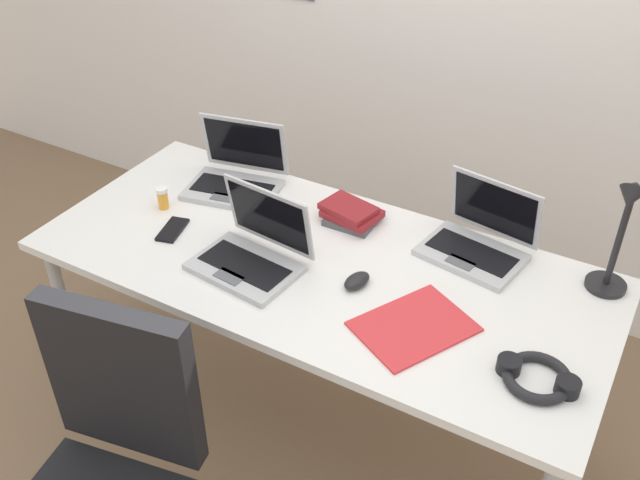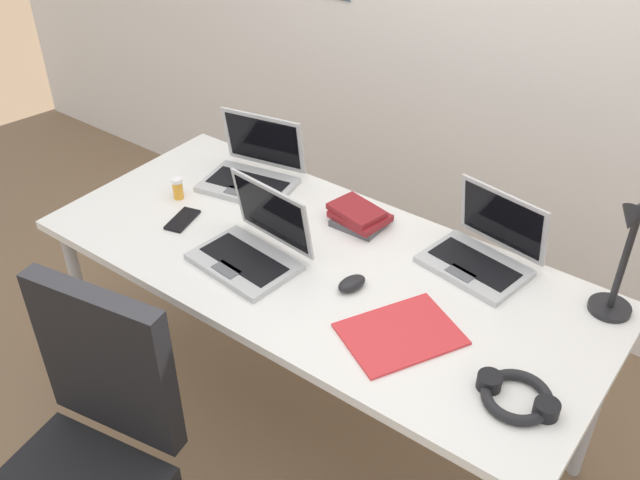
{
  "view_description": "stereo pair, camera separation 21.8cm",
  "coord_description": "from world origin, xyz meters",
  "px_view_note": "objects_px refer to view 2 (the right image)",
  "views": [
    {
      "loc": [
        0.88,
        -1.54,
        2.09
      ],
      "look_at": [
        0.0,
        0.0,
        0.82
      ],
      "focal_mm": 40.1,
      "sensor_mm": 36.0,
      "label": 1
    },
    {
      "loc": [
        1.06,
        -1.42,
        2.09
      ],
      "look_at": [
        0.0,
        0.0,
        0.82
      ],
      "focal_mm": 40.1,
      "sensor_mm": 36.0,
      "label": 2
    }
  ],
  "objects_px": {
    "headphones": "(517,396)",
    "paper_folder_near_mouse": "(400,334)",
    "computer_mouse": "(352,283)",
    "cell_phone": "(182,220)",
    "laptop_center": "(253,171)",
    "pill_bottle": "(178,188)",
    "desk_lamp": "(622,261)",
    "book_stack": "(359,216)",
    "laptop_front_right": "(483,252)",
    "laptop_far_corner": "(253,247)"
  },
  "relations": [
    {
      "from": "headphones",
      "to": "paper_folder_near_mouse",
      "type": "xyz_separation_m",
      "value": [
        -0.35,
        0.03,
        -0.01
      ]
    },
    {
      "from": "computer_mouse",
      "to": "headphones",
      "type": "relative_size",
      "value": 0.45
    },
    {
      "from": "cell_phone",
      "to": "laptop_center",
      "type": "bearing_deg",
      "value": 71.17
    },
    {
      "from": "computer_mouse",
      "to": "headphones",
      "type": "bearing_deg",
      "value": 1.91
    },
    {
      "from": "paper_folder_near_mouse",
      "to": "laptop_center",
      "type": "bearing_deg",
      "value": 156.68
    },
    {
      "from": "cell_phone",
      "to": "pill_bottle",
      "type": "relative_size",
      "value": 1.72
    },
    {
      "from": "cell_phone",
      "to": "desk_lamp",
      "type": "bearing_deg",
      "value": 1.54
    },
    {
      "from": "book_stack",
      "to": "paper_folder_near_mouse",
      "type": "height_order",
      "value": "book_stack"
    },
    {
      "from": "laptop_front_right",
      "to": "computer_mouse",
      "type": "distance_m",
      "value": 0.42
    },
    {
      "from": "pill_bottle",
      "to": "laptop_center",
      "type": "bearing_deg",
      "value": 59.51
    },
    {
      "from": "cell_phone",
      "to": "paper_folder_near_mouse",
      "type": "bearing_deg",
      "value": -16.87
    },
    {
      "from": "desk_lamp",
      "to": "laptop_far_corner",
      "type": "height_order",
      "value": "desk_lamp"
    },
    {
      "from": "cell_phone",
      "to": "pill_bottle",
      "type": "xyz_separation_m",
      "value": [
        -0.12,
        0.1,
        0.04
      ]
    },
    {
      "from": "laptop_far_corner",
      "to": "laptop_center",
      "type": "relative_size",
      "value": 0.94
    },
    {
      "from": "headphones",
      "to": "pill_bottle",
      "type": "height_order",
      "value": "pill_bottle"
    },
    {
      "from": "laptop_far_corner",
      "to": "headphones",
      "type": "xyz_separation_m",
      "value": [
        0.9,
        -0.05,
        -0.03
      ]
    },
    {
      "from": "headphones",
      "to": "paper_folder_near_mouse",
      "type": "distance_m",
      "value": 0.35
    },
    {
      "from": "laptop_center",
      "to": "paper_folder_near_mouse",
      "type": "height_order",
      "value": "laptop_center"
    },
    {
      "from": "laptop_center",
      "to": "book_stack",
      "type": "height_order",
      "value": "laptop_center"
    },
    {
      "from": "laptop_center",
      "to": "laptop_front_right",
      "type": "relative_size",
      "value": 1.06
    },
    {
      "from": "laptop_far_corner",
      "to": "cell_phone",
      "type": "bearing_deg",
      "value": 177.16
    },
    {
      "from": "computer_mouse",
      "to": "pill_bottle",
      "type": "xyz_separation_m",
      "value": [
        -0.77,
        0.04,
        0.02
      ]
    },
    {
      "from": "desk_lamp",
      "to": "laptop_front_right",
      "type": "xyz_separation_m",
      "value": [
        -0.39,
        0.01,
        -0.15
      ]
    },
    {
      "from": "book_stack",
      "to": "laptop_front_right",
      "type": "bearing_deg",
      "value": 5.8
    },
    {
      "from": "headphones",
      "to": "paper_folder_near_mouse",
      "type": "relative_size",
      "value": 0.69
    },
    {
      "from": "computer_mouse",
      "to": "pill_bottle",
      "type": "bearing_deg",
      "value": -169.95
    },
    {
      "from": "cell_phone",
      "to": "book_stack",
      "type": "distance_m",
      "value": 0.6
    },
    {
      "from": "laptop_center",
      "to": "laptop_front_right",
      "type": "bearing_deg",
      "value": 3.49
    },
    {
      "from": "laptop_center",
      "to": "computer_mouse",
      "type": "bearing_deg",
      "value": -24.03
    },
    {
      "from": "desk_lamp",
      "to": "headphones",
      "type": "xyz_separation_m",
      "value": [
        -0.07,
        -0.44,
        -0.18
      ]
    },
    {
      "from": "desk_lamp",
      "to": "laptop_front_right",
      "type": "bearing_deg",
      "value": 178.35
    },
    {
      "from": "laptop_center",
      "to": "book_stack",
      "type": "relative_size",
      "value": 1.78
    },
    {
      "from": "cell_phone",
      "to": "pill_bottle",
      "type": "bearing_deg",
      "value": 125.86
    },
    {
      "from": "cell_phone",
      "to": "book_stack",
      "type": "xyz_separation_m",
      "value": [
        0.49,
        0.34,
        0.03
      ]
    },
    {
      "from": "pill_bottle",
      "to": "laptop_far_corner",
      "type": "bearing_deg",
      "value": -14.07
    },
    {
      "from": "laptop_far_corner",
      "to": "headphones",
      "type": "bearing_deg",
      "value": -3.03
    },
    {
      "from": "headphones",
      "to": "book_stack",
      "type": "distance_m",
      "value": 0.85
    },
    {
      "from": "desk_lamp",
      "to": "laptop_far_corner",
      "type": "bearing_deg",
      "value": -157.98
    },
    {
      "from": "laptop_center",
      "to": "cell_phone",
      "type": "bearing_deg",
      "value": -94.25
    },
    {
      "from": "laptop_front_right",
      "to": "computer_mouse",
      "type": "bearing_deg",
      "value": -127.13
    },
    {
      "from": "laptop_center",
      "to": "pill_bottle",
      "type": "height_order",
      "value": "laptop_center"
    },
    {
      "from": "headphones",
      "to": "paper_folder_near_mouse",
      "type": "height_order",
      "value": "headphones"
    },
    {
      "from": "desk_lamp",
      "to": "pill_bottle",
      "type": "distance_m",
      "value": 1.46
    },
    {
      "from": "pill_bottle",
      "to": "book_stack",
      "type": "bearing_deg",
      "value": 22.51
    },
    {
      "from": "pill_bottle",
      "to": "paper_folder_near_mouse",
      "type": "relative_size",
      "value": 0.25
    },
    {
      "from": "laptop_far_corner",
      "to": "laptop_front_right",
      "type": "bearing_deg",
      "value": 34.81
    },
    {
      "from": "paper_folder_near_mouse",
      "to": "headphones",
      "type": "bearing_deg",
      "value": -4.73
    },
    {
      "from": "desk_lamp",
      "to": "laptop_front_right",
      "type": "distance_m",
      "value": 0.42
    },
    {
      "from": "laptop_front_right",
      "to": "cell_phone",
      "type": "height_order",
      "value": "laptop_front_right"
    },
    {
      "from": "headphones",
      "to": "book_stack",
      "type": "relative_size",
      "value": 1.04
    }
  ]
}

